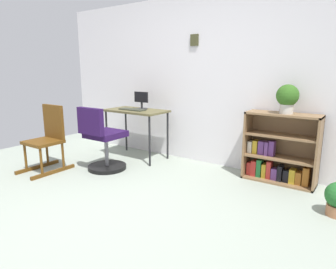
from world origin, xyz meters
name	(u,v)px	position (x,y,z in m)	size (l,w,h in m)	color
ground_plane	(90,217)	(0.00, 0.00, 0.00)	(6.24, 6.24, 0.00)	gray
wall_back	(204,81)	(0.00, 2.15, 1.17)	(5.20, 0.12, 2.35)	silver
desk	(136,114)	(-0.90, 1.71, 0.67)	(0.93, 0.52, 0.74)	brown
monitor	(141,101)	(-0.87, 1.80, 0.87)	(0.25, 0.18, 0.26)	#262628
keyboard	(132,110)	(-0.92, 1.65, 0.75)	(0.42, 0.15, 0.02)	#34372B
office_chair	(103,143)	(-0.88, 1.00, 0.38)	(0.52, 0.55, 0.87)	black
rocking_chair	(48,138)	(-1.50, 0.60, 0.44)	(0.42, 0.64, 0.87)	#573510
bookshelf_low	(279,152)	(1.16, 1.95, 0.36)	(0.84, 0.30, 0.84)	brown
potted_plant_on_shelf	(287,97)	(1.21, 1.90, 1.03)	(0.25, 0.25, 0.33)	#B7B2A8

